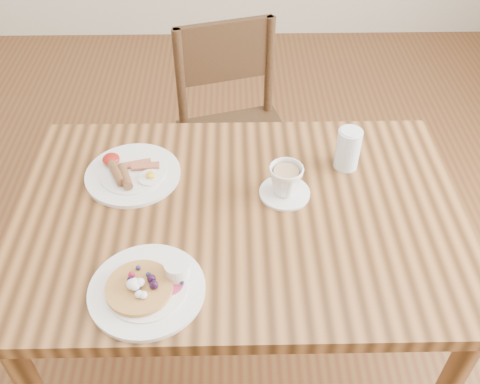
{
  "coord_description": "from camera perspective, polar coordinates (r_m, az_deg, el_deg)",
  "views": [
    {
      "loc": [
        -0.02,
        -1.0,
        1.76
      ],
      "look_at": [
        0.0,
        0.0,
        0.82
      ],
      "focal_mm": 40.0,
      "sensor_mm": 36.0,
      "label": 1
    }
  ],
  "objects": [
    {
      "name": "ground",
      "position": [
        2.03,
        0.0,
        -17.15
      ],
      "size": [
        5.0,
        5.0,
        0.0
      ],
      "primitive_type": "plane",
      "color": "brown",
      "rests_on": "ground"
    },
    {
      "name": "dining_table",
      "position": [
        1.49,
        0.0,
        -4.72
      ],
      "size": [
        1.2,
        0.8,
        0.75
      ],
      "color": "brown",
      "rests_on": "ground"
    },
    {
      "name": "chair_far",
      "position": [
        2.13,
        -0.56,
        6.73
      ],
      "size": [
        0.52,
        0.52,
        0.88
      ],
      "rotation": [
        0.0,
        0.0,
        3.41
      ],
      "color": "#3E2A16",
      "rests_on": "ground"
    },
    {
      "name": "pancake_plate",
      "position": [
        1.26,
        -9.73,
        -9.95
      ],
      "size": [
        0.27,
        0.27,
        0.06
      ],
      "color": "white",
      "rests_on": "dining_table"
    },
    {
      "name": "breakfast_plate",
      "position": [
        1.55,
        -11.52,
        1.99
      ],
      "size": [
        0.27,
        0.27,
        0.04
      ],
      "color": "white",
      "rests_on": "dining_table"
    },
    {
      "name": "teacup_saucer",
      "position": [
        1.45,
        4.87,
        1.07
      ],
      "size": [
        0.14,
        0.14,
        0.09
      ],
      "color": "white",
      "rests_on": "dining_table"
    },
    {
      "name": "water_glass",
      "position": [
        1.55,
        11.44,
        4.52
      ],
      "size": [
        0.07,
        0.07,
        0.12
      ],
      "primitive_type": "cylinder",
      "color": "silver",
      "rests_on": "dining_table"
    }
  ]
}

